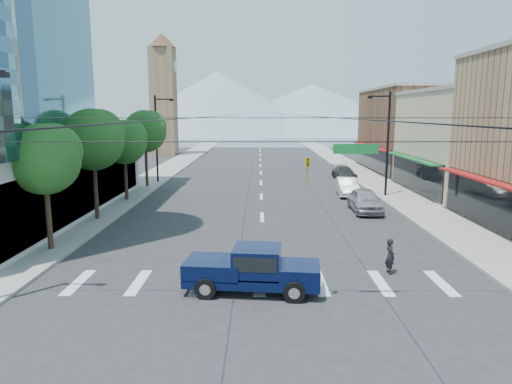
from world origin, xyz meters
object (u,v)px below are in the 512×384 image
Objects in this scene: pickup_truck at (252,268)px; pedestrian at (390,256)px; parked_car_mid at (347,187)px; parked_car_far at (344,173)px; parked_car_near at (365,200)px.

pickup_truck is 3.50× the size of pedestrian.
parked_car_mid is 0.98× the size of parked_car_far.
pickup_truck is 1.21× the size of parked_car_mid.
parked_car_mid is at bearing -16.05° from pedestrian.
parked_car_mid is at bearing 90.54° from parked_car_near.
pedestrian is at bearing -97.56° from parked_car_near.
pickup_truck reaches higher than pedestrian.
parked_car_far is at bearing -17.25° from pedestrian.
parked_car_mid is (0.00, 6.84, -0.07)m from parked_car_near.
parked_car_near reaches higher than parked_car_mid.
parked_car_near is at bearing -99.90° from parked_car_far.
pedestrian is at bearing -91.88° from parked_car_mid.
parked_car_near is at bearing 67.65° from pickup_truck.
parked_car_mid reaches higher than parked_car_far.
parked_car_near is 6.84m from parked_car_mid.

